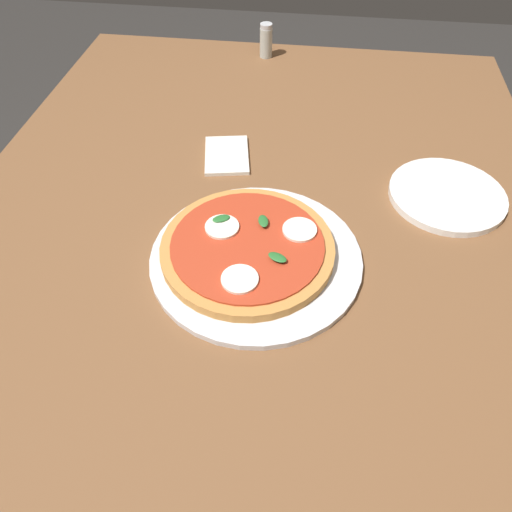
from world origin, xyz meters
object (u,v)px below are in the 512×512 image
object	(u,v)px
dining_table	(253,263)
serving_tray	(256,258)
pizza	(250,248)
napkin	(227,155)
pepper_shaker	(266,41)
plate_white	(447,195)

from	to	relation	value
dining_table	serving_tray	distance (m)	0.11
pizza	napkin	bearing A→B (deg)	-162.30
dining_table	pepper_shaker	xyz separation A→B (m)	(-0.69, -0.06, 0.13)
napkin	pepper_shaker	size ratio (longest dim) A/B	1.48
pepper_shaker	plate_white	bearing A→B (deg)	37.19
dining_table	napkin	xyz separation A→B (m)	(-0.22, -0.09, 0.09)
plate_white	napkin	bearing A→B (deg)	-99.57
serving_tray	plate_white	bearing A→B (deg)	121.51
pizza	dining_table	bearing A→B (deg)	-176.72
pizza	pepper_shaker	size ratio (longest dim) A/B	3.32
pizza	plate_white	world-z (taller)	pizza
plate_white	pepper_shaker	xyz separation A→B (m)	(-0.55, -0.41, 0.04)
pizza	plate_white	bearing A→B (deg)	120.04
serving_tray	pizza	xyz separation A→B (m)	(-0.01, -0.01, 0.02)
dining_table	plate_white	xyz separation A→B (m)	(-0.14, 0.36, 0.09)
pepper_shaker	pizza	bearing A→B (deg)	4.78
dining_table	plate_white	world-z (taller)	plate_white
serving_tray	napkin	distance (m)	0.30
serving_tray	plate_white	world-z (taller)	plate_white
dining_table	serving_tray	size ratio (longest dim) A/B	4.33
plate_white	dining_table	bearing A→B (deg)	-68.31
plate_white	napkin	distance (m)	0.45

